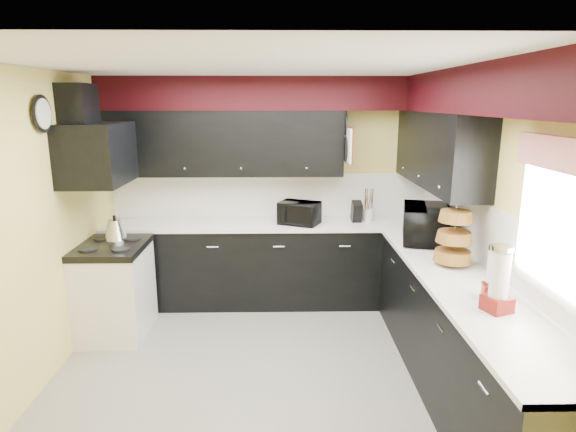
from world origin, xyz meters
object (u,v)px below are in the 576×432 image
(utensil_crock, at_px, (368,215))
(knife_block, at_px, (357,212))
(microwave, at_px, (426,224))
(toaster_oven, at_px, (299,213))
(kettle, at_px, (115,229))

(utensil_crock, xyz_separation_m, knife_block, (-0.14, -0.04, 0.04))
(microwave, xyz_separation_m, knife_block, (-0.54, 0.76, -0.06))
(utensil_crock, relative_size, knife_block, 0.61)
(microwave, relative_size, utensil_crock, 4.42)
(toaster_oven, distance_m, kettle, 1.90)
(toaster_oven, distance_m, knife_block, 0.64)
(toaster_oven, xyz_separation_m, kettle, (-1.83, -0.49, -0.04))
(toaster_oven, height_order, kettle, toaster_oven)
(knife_block, bearing_deg, utensil_crock, 15.39)
(utensil_crock, bearing_deg, kettle, -166.87)
(toaster_oven, relative_size, microwave, 0.68)
(utensil_crock, relative_size, kettle, 0.64)
(microwave, distance_m, utensil_crock, 0.90)
(toaster_oven, bearing_deg, microwave, -5.64)
(kettle, bearing_deg, toaster_oven, 15.02)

